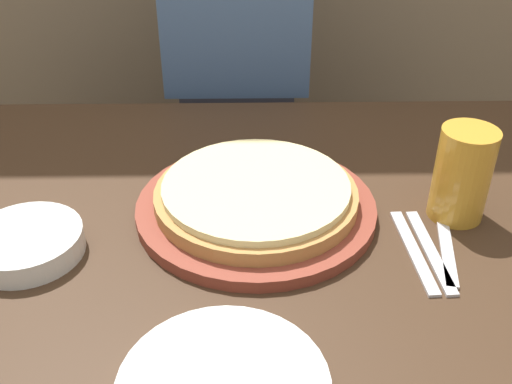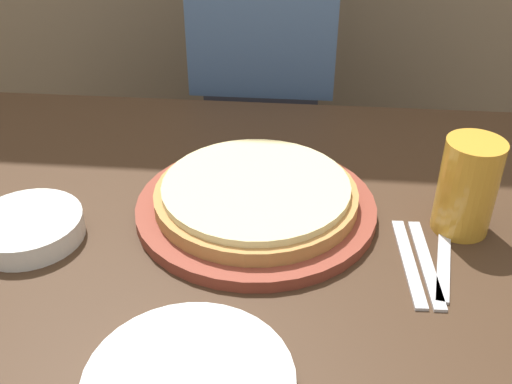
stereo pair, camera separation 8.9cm
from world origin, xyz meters
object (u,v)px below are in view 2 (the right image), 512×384
(side_bowl, at_px, (28,228))
(dinner_knife, at_px, (426,263))
(spoon, at_px, (443,264))
(diner_person, at_px, (264,98))
(beer_glass, at_px, (468,183))
(dinner_plate, at_px, (189,383))
(fork, at_px, (408,262))
(pizza_on_board, at_px, (256,200))

(side_bowl, height_order, dinner_knife, side_bowl)
(dinner_knife, relative_size, spoon, 1.18)
(spoon, relative_size, diner_person, 0.13)
(beer_glass, relative_size, dinner_plate, 0.63)
(spoon, bearing_deg, diner_person, 114.43)
(fork, distance_m, dinner_knife, 0.03)
(beer_glass, bearing_deg, fork, -132.65)
(side_bowl, xyz_separation_m, spoon, (0.62, -0.01, -0.02))
(pizza_on_board, height_order, side_bowl, pizza_on_board)
(dinner_plate, distance_m, dinner_knife, 0.39)
(pizza_on_board, xyz_separation_m, spoon, (0.28, -0.11, -0.02))
(spoon, bearing_deg, dinner_knife, -180.00)
(pizza_on_board, distance_m, side_bowl, 0.35)
(fork, xyz_separation_m, spoon, (0.05, 0.00, 0.00))
(pizza_on_board, relative_size, fork, 1.97)
(fork, bearing_deg, diner_person, 110.97)
(diner_person, bearing_deg, beer_glass, -59.43)
(dinner_plate, relative_size, side_bowl, 1.46)
(spoon, distance_m, diner_person, 0.78)
(side_bowl, bearing_deg, fork, -0.87)
(side_bowl, bearing_deg, beer_glass, 7.55)
(dinner_plate, height_order, dinner_knife, dinner_plate)
(fork, xyz_separation_m, diner_person, (-0.27, 0.70, -0.07))
(diner_person, bearing_deg, dinner_knife, -67.28)
(dinner_plate, xyz_separation_m, side_bowl, (-0.30, 0.26, 0.01))
(fork, bearing_deg, pizza_on_board, 155.29)
(dinner_plate, distance_m, spoon, 0.41)
(dinner_plate, distance_m, diner_person, 0.96)
(pizza_on_board, bearing_deg, beer_glass, -1.91)
(pizza_on_board, bearing_deg, dinner_knife, -22.57)
(fork, bearing_deg, beer_glass, 47.35)
(fork, bearing_deg, side_bowl, 179.13)
(pizza_on_board, relative_size, side_bowl, 2.32)
(pizza_on_board, relative_size, dinner_knife, 1.97)
(dinner_plate, bearing_deg, dinner_knife, 39.58)
(beer_glass, relative_size, fork, 0.77)
(beer_glass, bearing_deg, spoon, -111.97)
(dinner_knife, xyz_separation_m, spoon, (0.03, 0.00, 0.00))
(dinner_plate, distance_m, side_bowl, 0.39)
(beer_glass, relative_size, dinner_knife, 0.77)
(pizza_on_board, distance_m, dinner_plate, 0.36)
(fork, xyz_separation_m, dinner_knife, (0.03, -0.00, 0.00))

